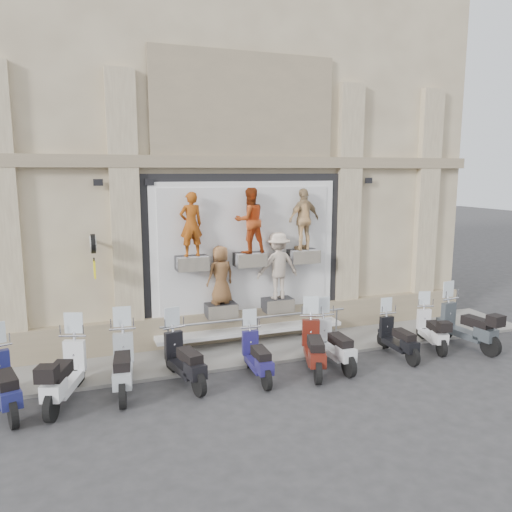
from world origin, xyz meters
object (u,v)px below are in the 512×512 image
object	(u,v)px
clock_sign_bracket	(93,250)
scooter_e	(257,347)
scooter_c	(122,354)
scooter_h	(398,330)
scooter_j	(467,317)
scooter_d	(184,349)
scooter_a	(3,372)
guard_rail	(257,334)
scooter_i	(432,322)
scooter_b	(64,363)
scooter_f	(314,337)
scooter_g	(335,335)

from	to	relation	value
clock_sign_bracket	scooter_e	world-z (taller)	clock_sign_bracket
scooter_c	scooter_h	world-z (taller)	scooter_c
scooter_j	scooter_d	bearing A→B (deg)	170.40
scooter_c	scooter_h	xyz separation A→B (m)	(6.66, -0.24, -0.14)
clock_sign_bracket	scooter_c	world-z (taller)	clock_sign_bracket
scooter_a	scooter_j	size ratio (longest dim) A/B	0.99
scooter_e	scooter_j	bearing A→B (deg)	2.31
guard_rail	scooter_c	size ratio (longest dim) A/B	2.44
scooter_a	scooter_i	world-z (taller)	scooter_a
scooter_e	scooter_h	xyz separation A→B (m)	(3.76, 0.04, -0.03)
scooter_c	scooter_b	bearing A→B (deg)	-167.10
guard_rail	scooter_i	size ratio (longest dim) A/B	2.94
scooter_h	clock_sign_bracket	bearing A→B (deg)	165.11
scooter_e	scooter_f	xyz separation A→B (m)	(1.38, -0.06, 0.09)
scooter_j	scooter_i	bearing A→B (deg)	154.30
scooter_b	scooter_f	distance (m)	5.42
scooter_b	scooter_f	size ratio (longest dim) A/B	1.04
scooter_b	scooter_i	world-z (taller)	scooter_b
scooter_b	scooter_g	xyz separation A→B (m)	(6.02, -0.10, -0.07)
scooter_b	scooter_j	world-z (taller)	scooter_b
scooter_d	scooter_b	bearing A→B (deg)	169.86
clock_sign_bracket	scooter_e	distance (m)	4.43
scooter_e	scooter_h	world-z (taller)	scooter_e
clock_sign_bracket	scooter_i	world-z (taller)	clock_sign_bracket
scooter_g	guard_rail	bearing A→B (deg)	131.94
guard_rail	scooter_e	distance (m)	1.73
scooter_a	scooter_f	world-z (taller)	scooter_a
guard_rail	scooter_g	bearing A→B (deg)	-48.19
guard_rail	scooter_f	world-z (taller)	scooter_f
scooter_h	scooter_g	bearing A→B (deg)	-179.33
scooter_e	scooter_g	world-z (taller)	scooter_g
scooter_c	scooter_i	size ratio (longest dim) A/B	1.20
guard_rail	clock_sign_bracket	distance (m)	4.57
scooter_d	scooter_e	world-z (taller)	scooter_d
scooter_e	scooter_d	bearing A→B (deg)	173.61
clock_sign_bracket	scooter_c	xyz separation A→B (m)	(0.42, -1.80, -1.96)
scooter_a	scooter_f	bearing A→B (deg)	-17.01
scooter_a	scooter_i	bearing A→B (deg)	-14.49
guard_rail	scooter_c	world-z (taller)	scooter_c
scooter_d	scooter_g	size ratio (longest dim) A/B	1.02
guard_rail	scooter_b	bearing A→B (deg)	-162.54
guard_rail	scooter_i	world-z (taller)	scooter_i
clock_sign_bracket	scooter_d	size ratio (longest dim) A/B	0.52
scooter_b	scooter_f	xyz separation A→B (m)	(5.42, -0.21, -0.03)
scooter_d	scooter_i	bearing A→B (deg)	-11.79
scooter_b	scooter_d	bearing A→B (deg)	20.57
scooter_a	scooter_d	bearing A→B (deg)	-13.42
guard_rail	scooter_h	world-z (taller)	scooter_h
scooter_b	scooter_e	xyz separation A→B (m)	(4.04, -0.15, -0.12)
scooter_c	scooter_g	bearing A→B (deg)	3.88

